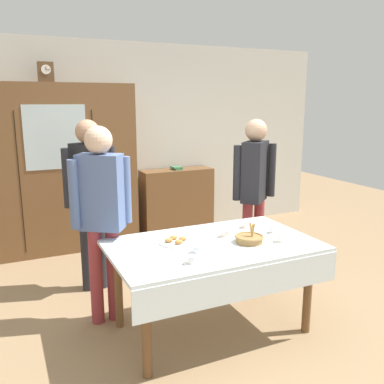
{
  "coord_description": "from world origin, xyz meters",
  "views": [
    {
      "loc": [
        -1.51,
        -3.07,
        1.92
      ],
      "look_at": [
        0.0,
        0.2,
        1.12
      ],
      "focal_mm": 38.86,
      "sensor_mm": 36.0,
      "label": 1
    }
  ],
  "objects_px": {
    "wall_cabinet": "(56,170)",
    "spoon_front_edge": "(224,246)",
    "tea_cup_back_edge": "(192,260)",
    "person_beside_shelf": "(254,182)",
    "book_stack": "(177,168)",
    "tea_cup_center": "(198,250)",
    "mantel_clock": "(46,72)",
    "spoon_far_left": "(206,229)",
    "dining_table": "(214,256)",
    "tea_cup_far_right": "(247,225)",
    "bookshelf_low": "(177,201)",
    "person_behind_table_right": "(90,188)",
    "pastry_plate": "(176,241)",
    "bread_basket": "(249,238)",
    "tea_cup_near_left": "(274,230)",
    "tea_cup_near_right": "(281,239)",
    "tea_cup_front_edge": "(226,234)",
    "spoon_near_right": "(136,243)",
    "person_behind_table_left": "(101,206)"
  },
  "relations": [
    {
      "from": "dining_table",
      "to": "tea_cup_far_right",
      "type": "xyz_separation_m",
      "value": [
        0.48,
        0.27,
        0.13
      ]
    },
    {
      "from": "tea_cup_center",
      "to": "tea_cup_back_edge",
      "type": "xyz_separation_m",
      "value": [
        -0.13,
        -0.18,
        0.0
      ]
    },
    {
      "from": "tea_cup_back_edge",
      "to": "bread_basket",
      "type": "distance_m",
      "value": 0.66
    },
    {
      "from": "dining_table",
      "to": "bookshelf_low",
      "type": "relative_size",
      "value": 1.61
    },
    {
      "from": "tea_cup_near_left",
      "to": "tea_cup_front_edge",
      "type": "bearing_deg",
      "value": 168.86
    },
    {
      "from": "pastry_plate",
      "to": "tea_cup_near_right",
      "type": "bearing_deg",
      "value": -23.86
    },
    {
      "from": "dining_table",
      "to": "tea_cup_front_edge",
      "type": "distance_m",
      "value": 0.25
    },
    {
      "from": "book_stack",
      "to": "tea_cup_far_right",
      "type": "distance_m",
      "value": 2.4
    },
    {
      "from": "tea_cup_center",
      "to": "spoon_far_left",
      "type": "distance_m",
      "value": 0.6
    },
    {
      "from": "tea_cup_near_right",
      "to": "person_beside_shelf",
      "type": "relative_size",
      "value": 0.08
    },
    {
      "from": "dining_table",
      "to": "person_behind_table_left",
      "type": "bearing_deg",
      "value": 144.58
    },
    {
      "from": "wall_cabinet",
      "to": "spoon_far_left",
      "type": "xyz_separation_m",
      "value": [
        1.01,
        -2.2,
        -0.29
      ]
    },
    {
      "from": "bookshelf_low",
      "to": "spoon_front_edge",
      "type": "xyz_separation_m",
      "value": [
        -0.73,
        -2.72,
        0.3
      ]
    },
    {
      "from": "tea_cup_back_edge",
      "to": "person_beside_shelf",
      "type": "height_order",
      "value": "person_beside_shelf"
    },
    {
      "from": "tea_cup_back_edge",
      "to": "person_behind_table_right",
      "type": "distance_m",
      "value": 1.62
    },
    {
      "from": "wall_cabinet",
      "to": "person_behind_table_right",
      "type": "distance_m",
      "value": 1.35
    },
    {
      "from": "mantel_clock",
      "to": "spoon_near_right",
      "type": "xyz_separation_m",
      "value": [
        0.36,
        -2.29,
        -1.47
      ]
    },
    {
      "from": "tea_cup_near_left",
      "to": "tea_cup_near_right",
      "type": "bearing_deg",
      "value": -112.47
    },
    {
      "from": "dining_table",
      "to": "tea_cup_near_right",
      "type": "bearing_deg",
      "value": -19.74
    },
    {
      "from": "tea_cup_center",
      "to": "book_stack",
      "type": "bearing_deg",
      "value": 70.43
    },
    {
      "from": "dining_table",
      "to": "person_behind_table_right",
      "type": "bearing_deg",
      "value": 120.52
    },
    {
      "from": "dining_table",
      "to": "person_beside_shelf",
      "type": "relative_size",
      "value": 0.98
    },
    {
      "from": "spoon_front_edge",
      "to": "dining_table",
      "type": "bearing_deg",
      "value": 118.68
    },
    {
      "from": "book_stack",
      "to": "tea_cup_center",
      "type": "height_order",
      "value": "book_stack"
    },
    {
      "from": "mantel_clock",
      "to": "tea_cup_back_edge",
      "type": "bearing_deg",
      "value": -78.27
    },
    {
      "from": "bookshelf_low",
      "to": "pastry_plate",
      "type": "relative_size",
      "value": 3.75
    },
    {
      "from": "tea_cup_near_left",
      "to": "bread_basket",
      "type": "height_order",
      "value": "bread_basket"
    },
    {
      "from": "tea_cup_back_edge",
      "to": "spoon_front_edge",
      "type": "height_order",
      "value": "tea_cup_back_edge"
    },
    {
      "from": "bookshelf_low",
      "to": "tea_cup_center",
      "type": "height_order",
      "value": "bookshelf_low"
    },
    {
      "from": "wall_cabinet",
      "to": "spoon_far_left",
      "type": "relative_size",
      "value": 17.89
    },
    {
      "from": "tea_cup_center",
      "to": "tea_cup_front_edge",
      "type": "xyz_separation_m",
      "value": [
        0.38,
        0.25,
        -0.0
      ]
    },
    {
      "from": "tea_cup_near_right",
      "to": "bread_basket",
      "type": "distance_m",
      "value": 0.26
    },
    {
      "from": "dining_table",
      "to": "bread_basket",
      "type": "height_order",
      "value": "bread_basket"
    },
    {
      "from": "tea_cup_far_right",
      "to": "spoon_front_edge",
      "type": "bearing_deg",
      "value": -141.13
    },
    {
      "from": "bookshelf_low",
      "to": "spoon_near_right",
      "type": "height_order",
      "value": "bookshelf_low"
    },
    {
      "from": "tea_cup_back_edge",
      "to": "tea_cup_near_right",
      "type": "xyz_separation_m",
      "value": [
        0.86,
        0.11,
        -0.0
      ]
    },
    {
      "from": "pastry_plate",
      "to": "spoon_front_edge",
      "type": "relative_size",
      "value": 2.35
    },
    {
      "from": "dining_table",
      "to": "tea_cup_center",
      "type": "relative_size",
      "value": 13.0
    },
    {
      "from": "tea_cup_back_edge",
      "to": "tea_cup_front_edge",
      "type": "distance_m",
      "value": 0.66
    },
    {
      "from": "bread_basket",
      "to": "person_behind_table_right",
      "type": "distance_m",
      "value": 1.69
    },
    {
      "from": "dining_table",
      "to": "bread_basket",
      "type": "distance_m",
      "value": 0.32
    },
    {
      "from": "mantel_clock",
      "to": "spoon_far_left",
      "type": "distance_m",
      "value": 2.85
    },
    {
      "from": "wall_cabinet",
      "to": "spoon_front_edge",
      "type": "relative_size",
      "value": 17.89
    },
    {
      "from": "person_beside_shelf",
      "to": "tea_cup_near_right",
      "type": "bearing_deg",
      "value": -111.35
    },
    {
      "from": "mantel_clock",
      "to": "spoon_front_edge",
      "type": "height_order",
      "value": "mantel_clock"
    },
    {
      "from": "tea_cup_near_right",
      "to": "wall_cabinet",
      "type": "bearing_deg",
      "value": 117.14
    },
    {
      "from": "bookshelf_low",
      "to": "spoon_front_edge",
      "type": "height_order",
      "value": "bookshelf_low"
    },
    {
      "from": "tea_cup_center",
      "to": "tea_cup_near_right",
      "type": "distance_m",
      "value": 0.73
    },
    {
      "from": "bookshelf_low",
      "to": "pastry_plate",
      "type": "height_order",
      "value": "bookshelf_low"
    },
    {
      "from": "spoon_far_left",
      "to": "person_behind_table_left",
      "type": "height_order",
      "value": "person_behind_table_left"
    }
  ]
}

